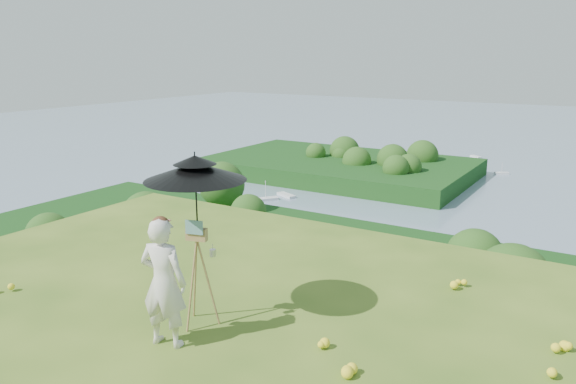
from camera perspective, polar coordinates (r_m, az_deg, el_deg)
The scene contains 8 objects.
shoreline_tier at distance 87.32m, azimuth 26.93°, elevation -14.61°, with size 170.00×28.00×8.00m, color #6D6357.
peninsula at distance 179.07m, azimuth 5.27°, elevation 3.35°, with size 90.00×60.00×12.00m, color #103D11, non-canonical shape.
slope_trees at distance 42.21m, azimuth 24.88°, elevation -13.38°, with size 110.00×50.00×6.00m, color #295318, non-canonical shape.
moored_boats at distance 168.72m, azimuth 25.55°, elevation -0.23°, with size 140.00×140.00×0.70m, color silver, non-canonical shape.
painter at distance 6.81m, azimuth -12.52°, elevation -8.96°, with size 0.58×0.38×1.59m, color beige.
field_easel at distance 7.26m, azimuth -9.12°, elevation -8.09°, with size 0.54×0.54×1.41m, color olive, non-canonical shape.
sun_umbrella at distance 6.97m, azimuth -9.31°, elevation -0.35°, with size 1.26×1.26×1.09m, color black, non-canonical shape.
painter_cap at distance 6.56m, azimuth -12.86°, elevation -2.91°, with size 0.21×0.25×0.10m, color #C66D71, non-canonical shape.
Camera 1 is at (3.06, -2.87, 3.39)m, focal length 35.00 mm.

